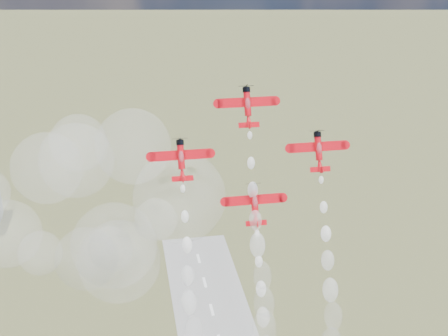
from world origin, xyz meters
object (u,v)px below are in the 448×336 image
object	(u,v)px
plane_right	(319,151)
plane_slot	(255,204)
plane_lead	(248,106)
plane_left	(181,159)

from	to	relation	value
plane_right	plane_slot	world-z (taller)	plane_right
plane_right	plane_slot	distance (m)	18.77
plane_lead	plane_right	size ratio (longest dim) A/B	1.00
plane_lead	plane_right	bearing A→B (deg)	-16.46
plane_slot	plane_left	bearing A→B (deg)	163.54
plane_lead	plane_slot	xyz separation A→B (m)	(0.00, -9.09, -19.51)
plane_left	plane_right	size ratio (longest dim) A/B	1.00
plane_lead	plane_right	xyz separation A→B (m)	(15.37, -4.54, -9.76)
plane_left	plane_right	bearing A→B (deg)	0.00
plane_lead	plane_left	world-z (taller)	plane_lead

